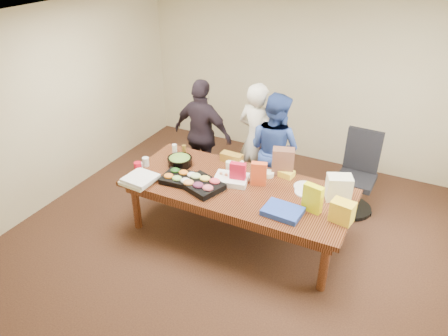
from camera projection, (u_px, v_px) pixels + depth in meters
The scene contains 36 objects.
floor at pixel (237, 234), 5.56m from camera, with size 5.50×5.00×0.02m, color #47301E.
ceiling at pixel (241, 20), 4.21m from camera, with size 5.50×5.00×0.02m, color white.
wall_back at pixel (304, 81), 6.82m from camera, with size 5.50×0.04×2.70m, color beige.
wall_front at pixel (87, 284), 2.95m from camera, with size 5.50×0.04×2.70m, color beige.
wall_left at pixel (62, 103), 5.96m from camera, with size 0.04×5.00×2.70m, color beige.
conference_table at pixel (237, 211), 5.37m from camera, with size 2.80×1.20×0.75m, color #4C1C0F.
office_chair at pixel (356, 177), 5.74m from camera, with size 0.57×0.57×1.12m, color black.
person_center at pixel (257, 140), 6.06m from camera, with size 0.62×0.41×1.70m, color silver.
person_right at pixel (274, 149), 5.89m from camera, with size 0.80×0.62×1.64m, color #2B4590.
person_left at pixel (203, 134), 6.27m from camera, with size 0.98×0.41×1.67m, color black.
veggie_tray at pixel (180, 179), 5.27m from camera, with size 0.44×0.35×0.07m, color black.
fruit_tray at pixel (202, 185), 5.13m from camera, with size 0.48×0.38×0.07m, color black.
sheet_cake at pixel (231, 179), 5.25m from camera, with size 0.41×0.31×0.07m, color white.
salad_bowl at pixel (180, 161), 5.62m from camera, with size 0.33×0.33×0.11m, color black.
chip_bag_blue at pixel (283, 211), 4.67m from camera, with size 0.42×0.32×0.06m, color #2443B0.
chip_bag_red at pixel (238, 173), 5.17m from camera, with size 0.19×0.08×0.28m, color red.
chip_bag_yellow at pixel (313, 198), 4.65m from camera, with size 0.22×0.09×0.33m, color #F7F50F.
chip_bag_orange at pixel (259, 174), 5.15m from camera, with size 0.19×0.08×0.30m, color #DF4F24.
mayo_jar at pixel (229, 166), 5.47m from camera, with size 0.09×0.09×0.14m, color white.
mustard_bottle at pixel (263, 172), 5.30m from camera, with size 0.07×0.07×0.19m, color yellow.
dressing_bottle at pixel (184, 151), 5.79m from camera, with size 0.06×0.06×0.18m, color brown.
ranch_bottle at pixel (175, 151), 5.76m from camera, with size 0.07×0.07×0.20m, color beige.
banana_bunch at pixel (284, 173), 5.37m from camera, with size 0.24×0.14×0.08m, color yellow.
bread_loaf at pixel (232, 158), 5.69m from camera, with size 0.30×0.13×0.12m, color olive.
kraft_bag at pixel (283, 162), 5.35m from camera, with size 0.27×0.16×0.36m, color brown.
red_cup at pixel (138, 167), 5.45m from camera, with size 0.10×0.10×0.13m, color #B6091A.
clear_cup_a at pixel (140, 167), 5.48m from camera, with size 0.08×0.08×0.11m, color white.
clear_cup_b at pixel (146, 162), 5.59m from camera, with size 0.09×0.09×0.12m, color silver.
pizza_box_lower at pixel (138, 181), 5.25m from camera, with size 0.36×0.36×0.04m, color silver.
pizza_box_upper at pixel (140, 178), 5.22m from camera, with size 0.36×0.36×0.04m, color white.
plate_a at pixel (306, 192), 5.05m from camera, with size 0.27×0.27×0.02m, color white.
plate_b at pixel (305, 187), 5.15m from camera, with size 0.27×0.27×0.02m, color silver.
dip_bowl_a at pixel (268, 174), 5.37m from camera, with size 0.15×0.15×0.06m, color white.
dip_bowl_b at pixel (238, 164), 5.60m from camera, with size 0.15×0.15×0.06m, color white.
grocery_bag_white at pixel (339, 188), 4.87m from camera, with size 0.28×0.20×0.30m, color #E9E8C8.
grocery_bag_yellow at pixel (342, 212), 4.51m from camera, with size 0.24×0.17×0.24m, color yellow.
Camera 1 is at (1.82, -3.99, 3.53)m, focal length 33.84 mm.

